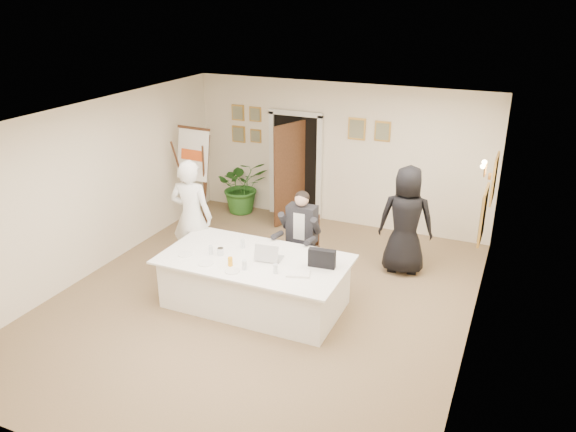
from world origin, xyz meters
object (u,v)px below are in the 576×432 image
(flip_chart, at_px, (198,182))
(paper_stack, at_px, (298,273))
(standing_man, at_px, (192,217))
(seated_man, at_px, (301,235))
(conference_table, at_px, (255,281))
(laptop, at_px, (270,250))
(standing_woman, at_px, (406,220))
(laptop_bag, at_px, (322,258))
(potted_palm, at_px, (242,186))
(steel_jug, at_px, (220,251))
(oj_glass, at_px, (230,262))

(flip_chart, relative_size, paper_stack, 6.18)
(standing_man, distance_m, paper_stack, 2.39)
(standing_man, xyz_separation_m, paper_stack, (2.23, -0.83, -0.17))
(seated_man, height_order, standing_man, standing_man)
(conference_table, height_order, laptop, laptop)
(conference_table, bearing_deg, laptop, 21.25)
(flip_chart, bearing_deg, standing_woman, -4.64)
(seated_man, relative_size, standing_woman, 0.82)
(standing_man, bearing_deg, laptop, 153.54)
(laptop_bag, bearing_deg, conference_table, -177.98)
(standing_man, xyz_separation_m, standing_woman, (3.22, 1.36, -0.05))
(conference_table, distance_m, paper_stack, 0.89)
(laptop_bag, bearing_deg, paper_stack, -128.59)
(potted_palm, bearing_deg, standing_man, -79.26)
(potted_palm, relative_size, laptop_bag, 3.01)
(flip_chart, xyz_separation_m, laptop, (2.62, -2.24, 0.01))
(conference_table, xyz_separation_m, potted_palm, (-1.97, 3.32, 0.18))
(standing_woman, xyz_separation_m, laptop, (-1.55, -1.90, 0.00))
(standing_woman, distance_m, potted_palm, 3.98)
(seated_man, distance_m, steel_jug, 1.44)
(flip_chart, height_order, oj_glass, flip_chart)
(paper_stack, bearing_deg, conference_table, 165.39)
(laptop, height_order, oj_glass, laptop)
(potted_palm, bearing_deg, laptop, -56.00)
(potted_palm, bearing_deg, flip_chart, -113.62)
(potted_palm, bearing_deg, conference_table, -59.38)
(paper_stack, bearing_deg, laptop, 152.83)
(conference_table, xyz_separation_m, oj_glass, (-0.20, -0.35, 0.45))
(potted_palm, distance_m, steel_jug, 3.73)
(steel_jug, bearing_deg, oj_glass, -39.44)
(standing_man, distance_m, potted_palm, 2.77)
(standing_man, xyz_separation_m, potted_palm, (-0.51, 2.70, -0.38))
(flip_chart, height_order, laptop_bag, flip_chart)
(laptop_bag, height_order, steel_jug, laptop_bag)
(seated_man, xyz_separation_m, standing_woman, (1.50, 0.86, 0.17))
(flip_chart, xyz_separation_m, steel_jug, (1.90, -2.42, -0.08))
(laptop, bearing_deg, paper_stack, -34.19)
(flip_chart, bearing_deg, oj_glass, -50.45)
(flip_chart, bearing_deg, conference_table, -44.00)
(potted_palm, xyz_separation_m, steel_jug, (1.46, -3.42, 0.25))
(potted_palm, height_order, laptop, potted_palm)
(flip_chart, distance_m, laptop_bag, 4.04)
(laptop, xyz_separation_m, laptop_bag, (0.78, 0.06, -0.01))
(oj_glass, bearing_deg, standing_woman, 49.86)
(conference_table, height_order, oj_glass, oj_glass)
(paper_stack, height_order, oj_glass, oj_glass)
(standing_woman, xyz_separation_m, laptop_bag, (-0.77, -1.84, -0.00))
(standing_man, bearing_deg, oj_glass, 133.70)
(conference_table, bearing_deg, seated_man, 76.55)
(seated_man, relative_size, potted_palm, 1.29)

